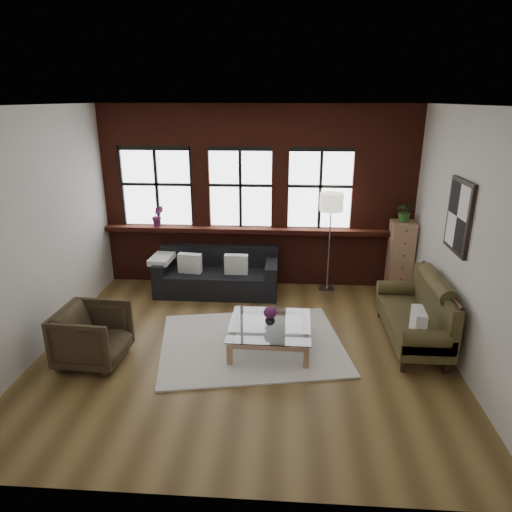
# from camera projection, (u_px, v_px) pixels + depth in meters

# --- Properties ---
(floor) EXTENTS (5.50, 5.50, 0.00)m
(floor) POSITION_uv_depth(u_px,v_px,m) (246.00, 348.00, 6.31)
(floor) COLOR brown
(floor) RESTS_ON ground
(ceiling) EXTENTS (5.50, 5.50, 0.00)m
(ceiling) POSITION_uv_depth(u_px,v_px,m) (244.00, 105.00, 5.26)
(ceiling) COLOR white
(ceiling) RESTS_ON ground
(wall_back) EXTENTS (5.50, 0.00, 5.50)m
(wall_back) POSITION_uv_depth(u_px,v_px,m) (258.00, 197.00, 8.14)
(wall_back) COLOR beige
(wall_back) RESTS_ON ground
(wall_front) EXTENTS (5.50, 0.00, 5.50)m
(wall_front) POSITION_uv_depth(u_px,v_px,m) (215.00, 334.00, 3.43)
(wall_front) COLOR beige
(wall_front) RESTS_ON ground
(wall_left) EXTENTS (0.00, 5.00, 5.00)m
(wall_left) POSITION_uv_depth(u_px,v_px,m) (36.00, 234.00, 5.96)
(wall_left) COLOR beige
(wall_left) RESTS_ON ground
(wall_right) EXTENTS (0.00, 5.00, 5.00)m
(wall_right) POSITION_uv_depth(u_px,v_px,m) (467.00, 242.00, 5.61)
(wall_right) COLOR beige
(wall_right) RESTS_ON ground
(brick_backwall) EXTENTS (5.50, 0.12, 3.20)m
(brick_backwall) POSITION_uv_depth(u_px,v_px,m) (257.00, 198.00, 8.08)
(brick_backwall) COLOR #511D13
(brick_backwall) RESTS_ON floor
(sill_ledge) EXTENTS (5.50, 0.30, 0.08)m
(sill_ledge) POSITION_uv_depth(u_px,v_px,m) (257.00, 230.00, 8.18)
(sill_ledge) COLOR #511D13
(sill_ledge) RESTS_ON brick_backwall
(window_left) EXTENTS (1.38, 0.10, 1.50)m
(window_left) POSITION_uv_depth(u_px,v_px,m) (157.00, 188.00, 8.16)
(window_left) COLOR black
(window_left) RESTS_ON brick_backwall
(window_mid) EXTENTS (1.38, 0.10, 1.50)m
(window_mid) POSITION_uv_depth(u_px,v_px,m) (241.00, 189.00, 8.06)
(window_mid) COLOR black
(window_mid) RESTS_ON brick_backwall
(window_right) EXTENTS (1.38, 0.10, 1.50)m
(window_right) POSITION_uv_depth(u_px,v_px,m) (320.00, 190.00, 7.97)
(window_right) COLOR black
(window_right) RESTS_ON brick_backwall
(wall_poster) EXTENTS (0.05, 0.74, 0.94)m
(wall_poster) POSITION_uv_depth(u_px,v_px,m) (459.00, 216.00, 5.81)
(wall_poster) COLOR black
(wall_poster) RESTS_ON wall_right
(shag_rug) EXTENTS (2.81, 2.39, 0.03)m
(shag_rug) POSITION_uv_depth(u_px,v_px,m) (252.00, 344.00, 6.40)
(shag_rug) COLOR beige
(shag_rug) RESTS_ON floor
(dark_sofa) EXTENTS (2.12, 0.86, 0.77)m
(dark_sofa) POSITION_uv_depth(u_px,v_px,m) (217.00, 272.00, 8.02)
(dark_sofa) COLOR black
(dark_sofa) RESTS_ON floor
(pillow_a) EXTENTS (0.41, 0.19, 0.34)m
(pillow_a) POSITION_uv_depth(u_px,v_px,m) (190.00, 263.00, 7.89)
(pillow_a) COLOR silver
(pillow_a) RESTS_ON dark_sofa
(pillow_b) EXTENTS (0.40, 0.14, 0.34)m
(pillow_b) POSITION_uv_depth(u_px,v_px,m) (236.00, 264.00, 7.84)
(pillow_b) COLOR silver
(pillow_b) RESTS_ON dark_sofa
(vintage_settee) EXTENTS (0.79, 1.78, 0.95)m
(vintage_settee) POSITION_uv_depth(u_px,v_px,m) (413.00, 312.00, 6.33)
(vintage_settee) COLOR #423A1E
(vintage_settee) RESTS_ON floor
(pillow_settee) EXTENTS (0.17, 0.39, 0.34)m
(pillow_settee) POSITION_uv_depth(u_px,v_px,m) (418.00, 322.00, 5.78)
(pillow_settee) COLOR silver
(pillow_settee) RESTS_ON vintage_settee
(armchair) EXTENTS (0.87, 0.85, 0.75)m
(armchair) POSITION_uv_depth(u_px,v_px,m) (93.00, 336.00, 5.88)
(armchair) COLOR #312718
(armchair) RESTS_ON floor
(coffee_table) EXTENTS (1.12, 1.12, 0.37)m
(coffee_table) POSITION_uv_depth(u_px,v_px,m) (270.00, 336.00, 6.28)
(coffee_table) COLOR #A6775A
(coffee_table) RESTS_ON shag_rug
(vase) EXTENTS (0.18, 0.18, 0.14)m
(vase) POSITION_uv_depth(u_px,v_px,m) (270.00, 320.00, 6.19)
(vase) COLOR #B2B2B2
(vase) RESTS_ON coffee_table
(flowers) EXTENTS (0.18, 0.18, 0.18)m
(flowers) POSITION_uv_depth(u_px,v_px,m) (270.00, 312.00, 6.16)
(flowers) COLOR #612156
(flowers) RESTS_ON vase
(drawer_chest) EXTENTS (0.40, 0.40, 1.29)m
(drawer_chest) POSITION_uv_depth(u_px,v_px,m) (400.00, 257.00, 7.96)
(drawer_chest) COLOR #A6775A
(drawer_chest) RESTS_ON floor
(potted_plant_top) EXTENTS (0.37, 0.34, 0.36)m
(potted_plant_top) POSITION_uv_depth(u_px,v_px,m) (405.00, 211.00, 7.69)
(potted_plant_top) COLOR #2D5923
(potted_plant_top) RESTS_ON drawer_chest
(floor_lamp) EXTENTS (0.40, 0.40, 1.91)m
(floor_lamp) POSITION_uv_depth(u_px,v_px,m) (329.00, 239.00, 7.93)
(floor_lamp) COLOR #A5A5A8
(floor_lamp) RESTS_ON floor
(sill_plant) EXTENTS (0.24, 0.21, 0.39)m
(sill_plant) POSITION_uv_depth(u_px,v_px,m) (158.00, 216.00, 8.19)
(sill_plant) COLOR #612156
(sill_plant) RESTS_ON sill_ledge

